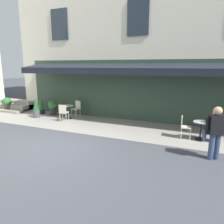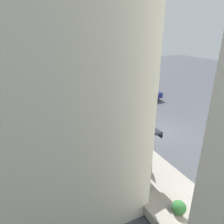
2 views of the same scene
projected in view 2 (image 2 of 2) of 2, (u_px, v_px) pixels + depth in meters
name	position (u px, v px, depth m)	size (l,w,h in m)	color
ground_plane	(156.00, 131.00, 15.94)	(70.00, 70.00, 0.00)	#42444C
sidewalk_cafe_terrace	(99.00, 123.00, 17.26)	(20.50, 3.20, 0.01)	gray
back_alley_steps	(165.00, 217.00, 8.49)	(2.40, 1.75, 0.60)	gray
cafe_table_near_entrance	(91.00, 99.00, 21.35)	(0.60, 0.60, 0.75)	black
cafe_chair_cream_facing_street	(94.00, 101.00, 20.84)	(0.45, 0.45, 0.91)	beige
cafe_chair_cream_under_awning	(87.00, 97.00, 21.80)	(0.47, 0.47, 0.91)	beige
cafe_table_mid_terrace	(124.00, 150.00, 12.63)	(0.60, 0.60, 0.75)	black
cafe_chair_cream_back_row	(132.00, 146.00, 12.97)	(0.47, 0.47, 0.91)	beige
cafe_chair_cream_kerbside	(114.00, 150.00, 12.51)	(0.50, 0.50, 0.91)	beige
cafe_table_streetside	(95.00, 110.00, 18.65)	(0.60, 0.60, 0.75)	black
cafe_chair_cream_corner_left	(93.00, 107.00, 19.17)	(0.42, 0.42, 0.91)	beige
cafe_chair_cream_by_window	(99.00, 112.00, 18.12)	(0.43, 0.43, 0.91)	beige
seated_patron_in_white	(94.00, 106.00, 18.93)	(0.57, 0.67, 1.31)	navy
seated_companion_in_olive	(92.00, 99.00, 20.95)	(0.60, 0.68, 1.33)	navy
walking_pedestrian_in_black	(111.00, 100.00, 19.53)	(0.63, 0.48, 1.70)	navy
potted_plant_entrance_right	(179.00, 209.00, 8.52)	(0.58, 0.58, 0.89)	brown
potted_plant_entrance_left	(149.00, 163.00, 11.30)	(0.36, 0.36, 1.12)	#4C4C51
potted_plant_by_steps	(130.00, 164.00, 11.33)	(0.52, 0.52, 0.87)	#2D2D33
potted_plant_under_sign	(139.00, 174.00, 10.60)	(0.40, 0.40, 0.97)	#2D2D33
parked_car_navy	(144.00, 90.00, 23.68)	(4.38, 2.00, 1.33)	navy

